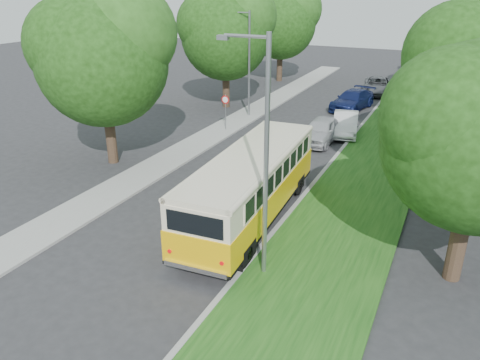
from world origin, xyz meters
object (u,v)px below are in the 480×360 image
at_px(lamppost_near, 264,154).
at_px(car_white, 345,124).
at_px(vintage_bus, 251,187).
at_px(lamppost_far, 248,61).
at_px(car_grey, 377,86).
at_px(car_silver, 321,130).
at_px(car_blue, 352,100).

distance_m(lamppost_near, car_white, 17.60).
bearing_deg(vintage_bus, car_white, 84.28).
bearing_deg(vintage_bus, lamppost_near, -63.60).
relative_size(lamppost_near, lamppost_far, 1.07).
xyz_separation_m(lamppost_far, car_grey, (7.33, 12.10, -3.39)).
relative_size(lamppost_far, car_white, 1.70).
distance_m(lamppost_near, lamppost_far, 20.53).
height_order(car_silver, car_blue, car_silver).
distance_m(car_silver, car_white, 2.49).
bearing_deg(car_silver, lamppost_far, 153.74).
distance_m(lamppost_far, car_blue, 9.20).
height_order(car_silver, car_grey, car_silver).
bearing_deg(car_blue, car_silver, -78.03).
bearing_deg(car_grey, lamppost_near, -94.87).
height_order(lamppost_near, lamppost_far, lamppost_near).
xyz_separation_m(car_white, car_blue, (-1.10, 6.83, 0.02)).
distance_m(lamppost_near, car_silver, 15.48).
xyz_separation_m(vintage_bus, car_grey, (0.36, 27.15, -0.77)).
bearing_deg(lamppost_far, vintage_bus, -65.14).
xyz_separation_m(vintage_bus, car_silver, (-0.30, 11.43, -0.73)).
height_order(car_white, car_blue, car_blue).
bearing_deg(car_silver, car_grey, 89.79).
distance_m(lamppost_far, car_white, 8.48).
xyz_separation_m(lamppost_near, vintage_bus, (-1.93, 3.45, -2.87)).
bearing_deg(car_silver, car_white, 68.84).
relative_size(vintage_bus, car_grey, 1.94).
bearing_deg(lamppost_near, car_silver, 98.52).
distance_m(vintage_bus, car_white, 13.75).
height_order(vintage_bus, car_silver, vintage_bus).
relative_size(car_silver, car_white, 1.03).
xyz_separation_m(car_silver, car_white, (0.98, 2.28, -0.04)).
bearing_deg(car_white, car_blue, 87.96).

